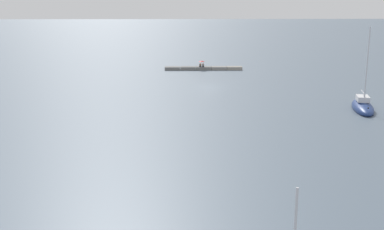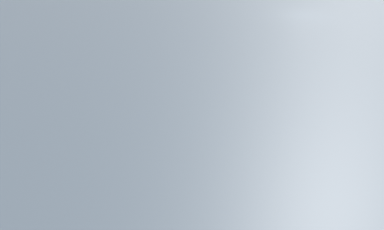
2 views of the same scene
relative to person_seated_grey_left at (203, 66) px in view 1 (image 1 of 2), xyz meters
name	(u,v)px [view 1 (image 1 of 2)]	position (x,y,z in m)	size (l,w,h in m)	color
ground_plane	(209,87)	(-0.07, 18.66, -0.88)	(500.00, 500.00, 0.00)	slate
seawall_pier	(203,68)	(-0.07, -0.23, -0.57)	(15.24, 1.84, 0.63)	gray
person_seated_grey_left	(203,66)	(0.00, 0.00, 0.00)	(0.41, 0.61, 0.73)	#1E2333
person_seated_brown_right	(200,65)	(0.56, -0.06, 0.00)	(0.41, 0.61, 0.73)	#1E2333
umbrella_open_red	(202,61)	(0.28, -0.18, 0.85)	(1.17, 1.17, 1.26)	black
sailboat_navy_near	(363,106)	(-18.78, 35.21, -0.46)	(4.15, 8.86, 10.92)	navy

